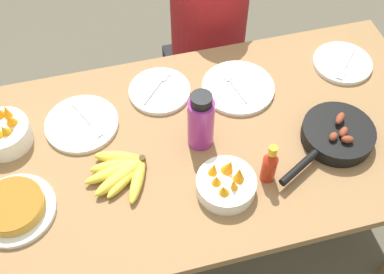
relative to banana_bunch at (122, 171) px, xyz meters
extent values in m
plane|color=#565142|center=(0.23, 0.06, -0.78)|extent=(14.00, 14.00, 0.00)
cube|color=olive|center=(0.23, 0.06, -0.04)|extent=(1.66, 0.81, 0.03)
cylinder|color=olive|center=(1.00, 0.41, -0.42)|extent=(0.07, 0.07, 0.73)
ellipsoid|color=gold|center=(0.00, 0.05, 0.00)|extent=(0.16, 0.09, 0.04)
ellipsoid|color=gold|center=(-0.01, 0.02, 0.00)|extent=(0.17, 0.04, 0.04)
ellipsoid|color=gold|center=(-0.02, 0.00, 0.00)|extent=(0.20, 0.07, 0.04)
ellipsoid|color=gold|center=(-0.01, -0.02, 0.00)|extent=(0.18, 0.13, 0.04)
ellipsoid|color=gold|center=(0.01, -0.03, 0.00)|extent=(0.15, 0.13, 0.03)
ellipsoid|color=gold|center=(0.04, -0.04, 0.00)|extent=(0.09, 0.16, 0.03)
cylinder|color=#4C3819|center=(0.07, 0.02, 0.00)|extent=(0.02, 0.02, 0.04)
cylinder|color=black|center=(0.68, -0.04, -0.01)|extent=(0.22, 0.22, 0.01)
cylinder|color=black|center=(0.68, -0.04, 0.01)|extent=(0.23, 0.23, 0.04)
cylinder|color=black|center=(0.51, -0.13, 0.02)|extent=(0.15, 0.10, 0.02)
ellipsoid|color=brown|center=(0.64, -0.07, 0.04)|extent=(0.04, 0.04, 0.03)
ellipsoid|color=brown|center=(0.68, -0.09, 0.05)|extent=(0.04, 0.03, 0.02)
ellipsoid|color=brown|center=(0.69, -0.01, 0.05)|extent=(0.06, 0.06, 0.03)
ellipsoid|color=brown|center=(0.68, -0.06, 0.05)|extent=(0.05, 0.05, 0.03)
cylinder|color=white|center=(-0.32, -0.05, -0.01)|extent=(0.24, 0.24, 0.02)
cylinder|color=gold|center=(-0.32, -0.05, 0.01)|extent=(0.18, 0.18, 0.03)
cylinder|color=#9B601E|center=(-0.32, -0.05, 0.03)|extent=(0.18, 0.18, 0.00)
cylinder|color=white|center=(-0.10, 0.22, -0.01)|extent=(0.24, 0.24, 0.02)
cylinder|color=silver|center=(-0.09, 0.25, 0.00)|extent=(0.06, 0.12, 0.01)
cube|color=silver|center=(-0.05, 0.17, 0.00)|extent=(0.04, 0.05, 0.00)
cylinder|color=white|center=(0.18, 0.30, -0.01)|extent=(0.21, 0.21, 0.02)
cylinder|color=silver|center=(0.15, 0.29, 0.00)|extent=(0.09, 0.10, 0.01)
cube|color=silver|center=(0.21, 0.35, 0.00)|extent=(0.05, 0.05, 0.00)
cylinder|color=white|center=(0.44, 0.24, -0.01)|extent=(0.25, 0.25, 0.02)
cylinder|color=silver|center=(0.44, 0.22, 0.00)|extent=(0.03, 0.12, 0.01)
cube|color=silver|center=(0.42, 0.30, 0.00)|extent=(0.03, 0.05, 0.00)
cylinder|color=white|center=(0.85, 0.27, -0.01)|extent=(0.21, 0.21, 0.02)
cylinder|color=silver|center=(0.88, 0.27, 0.00)|extent=(0.10, 0.10, 0.01)
cube|color=silver|center=(0.81, 0.21, 0.00)|extent=(0.05, 0.05, 0.00)
cylinder|color=white|center=(0.29, -0.13, 0.01)|extent=(0.18, 0.18, 0.05)
cone|color=orange|center=(0.32, -0.13, 0.05)|extent=(0.04, 0.04, 0.06)
cone|color=orange|center=(0.30, -0.10, 0.05)|extent=(0.06, 0.06, 0.06)
cone|color=orange|center=(0.26, -0.09, 0.05)|extent=(0.05, 0.05, 0.05)
cone|color=orange|center=(0.26, -0.13, 0.04)|extent=(0.04, 0.04, 0.04)
cone|color=orange|center=(0.27, -0.17, 0.05)|extent=(0.05, 0.05, 0.04)
cone|color=orange|center=(0.30, -0.16, 0.05)|extent=(0.04, 0.04, 0.06)
cylinder|color=white|center=(-0.34, 0.22, 0.02)|extent=(0.17, 0.17, 0.07)
cone|color=orange|center=(-0.30, 0.22, 0.07)|extent=(0.04, 0.05, 0.06)
cone|color=orange|center=(-0.31, 0.25, 0.07)|extent=(0.05, 0.04, 0.06)
cone|color=orange|center=(-0.32, 0.19, 0.07)|extent=(0.05, 0.05, 0.05)
cylinder|color=#992D89|center=(0.26, 0.06, 0.07)|extent=(0.08, 0.08, 0.18)
cylinder|color=black|center=(0.26, 0.06, 0.18)|extent=(0.06, 0.06, 0.03)
cylinder|color=#B72814|center=(0.42, -0.12, 0.03)|extent=(0.04, 0.04, 0.10)
cone|color=#B72814|center=(0.42, -0.12, 0.09)|extent=(0.04, 0.04, 0.03)
cylinder|color=gold|center=(0.42, -0.12, 0.12)|extent=(0.02, 0.02, 0.03)
cube|color=black|center=(0.47, 0.70, -0.56)|extent=(0.35, 0.35, 0.44)
cylinder|color=maroon|center=(0.47, 0.70, -0.07)|extent=(0.31, 0.31, 0.53)
camera|label=1|loc=(0.01, -0.81, 1.21)|focal=45.00mm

